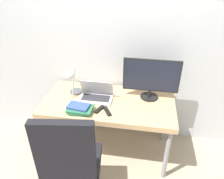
% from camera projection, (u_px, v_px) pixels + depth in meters
% --- Properties ---
extents(ground_plane, '(12.00, 12.00, 0.00)m').
position_uv_depth(ground_plane, '(104.00, 172.00, 2.54)').
color(ground_plane, tan).
extents(wall_back, '(8.00, 0.05, 2.60)m').
position_uv_depth(wall_back, '(115.00, 42.00, 2.56)').
color(wall_back, silver).
rests_on(wall_back, ground_plane).
extents(desk, '(1.48, 0.74, 0.75)m').
position_uv_depth(desk, '(109.00, 106.00, 2.50)').
color(desk, tan).
rests_on(desk, ground_plane).
extents(laptop, '(0.38, 0.23, 0.23)m').
position_uv_depth(laptop, '(96.00, 95.00, 2.50)').
color(laptop, silver).
rests_on(laptop, desk).
extents(monitor, '(0.62, 0.21, 0.47)m').
position_uv_depth(monitor, '(151.00, 78.00, 2.41)').
color(monitor, black).
rests_on(monitor, desk).
extents(desk_lamp, '(0.16, 0.27, 0.36)m').
position_uv_depth(desk_lamp, '(72.00, 79.00, 2.44)').
color(desk_lamp, '#4C4C51').
rests_on(desk_lamp, desk).
extents(office_chair, '(0.58, 0.57, 1.15)m').
position_uv_depth(office_chair, '(70.00, 161.00, 1.89)').
color(office_chair, black).
rests_on(office_chair, ground_plane).
extents(book_stack, '(0.27, 0.20, 0.07)m').
position_uv_depth(book_stack, '(80.00, 109.00, 2.29)').
color(book_stack, '#286B47').
rests_on(book_stack, desk).
extents(tv_remote, '(0.12, 0.16, 0.02)m').
position_uv_depth(tv_remote, '(107.00, 111.00, 2.29)').
color(tv_remote, black).
rests_on(tv_remote, desk).
extents(media_remote, '(0.09, 0.15, 0.02)m').
position_uv_depth(media_remote, '(99.00, 109.00, 2.32)').
color(media_remote, black).
rests_on(media_remote, desk).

